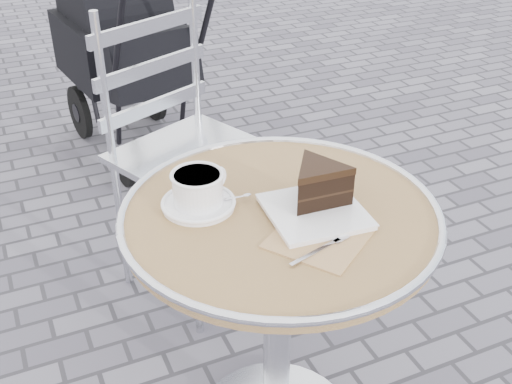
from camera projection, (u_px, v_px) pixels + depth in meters
name	position (u px, v px, depth m)	size (l,w,h in m)	color
cafe_table	(279.00, 270.00, 1.50)	(0.72, 0.72, 0.74)	silver
cappuccino_set	(199.00, 192.00, 1.42)	(0.19, 0.16, 0.08)	white
cake_plate_set	(318.00, 191.00, 1.40)	(0.29, 0.34, 0.11)	tan
bistro_chair	(172.00, 119.00, 2.10)	(0.59, 0.59, 0.99)	silver
baby_stroller	(128.00, 59.00, 3.05)	(0.57, 1.02, 1.01)	black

